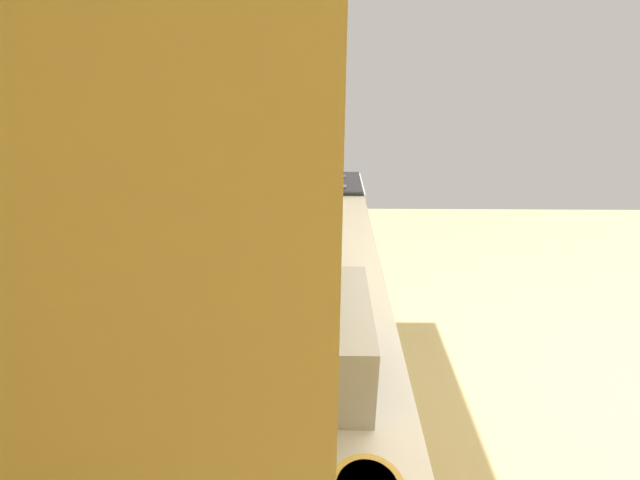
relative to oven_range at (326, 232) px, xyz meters
name	(u,v)px	position (x,y,z in m)	size (l,w,h in m)	color
ground_plane	(533,413)	(-1.58, -1.24, -0.47)	(6.80, 6.80, 0.00)	tan
wall_back	(247,183)	(-1.58, 0.37, 0.95)	(4.37, 0.12, 2.84)	#EACE7A
counter_run	(323,411)	(-2.01, 0.01, -0.01)	(3.38, 0.62, 0.92)	#E3C372
upper_cabinets	(281,88)	(-2.01, 0.15, 1.40)	(2.46, 0.31, 0.70)	#E2C374
oven_range	(326,232)	(0.00, 0.00, 0.00)	(0.64, 0.63, 1.10)	#B7BABF
microwave	(318,338)	(-2.25, 0.03, 0.59)	(0.52, 0.37, 0.29)	#B7BABF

